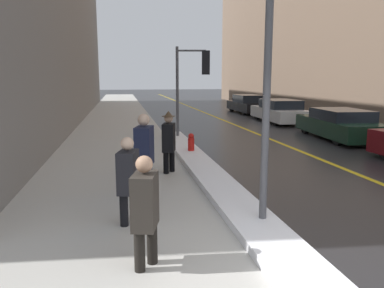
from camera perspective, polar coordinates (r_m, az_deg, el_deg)
The scene contains 13 objects.
sidewalk_slab at distance 18.61m, azimuth -11.22°, elevation 2.42°, with size 4.00×80.00×0.01m.
road_centre_stripe at distance 19.50m, azimuth 6.71°, elevation 2.86°, with size 0.16×80.00×0.00m.
snow_bank_curb at distance 9.58m, azimuth 1.99°, elevation -3.99°, with size 0.81×13.15×0.15m.
lamp_post at distance 5.96m, azimuth 11.71°, elevation 18.68°, with size 0.28×0.28×5.61m.
traffic_light_near at distance 14.67m, azimuth 0.48°, elevation 10.74°, with size 1.30×0.37×3.58m.
pedestrian_trailing at distance 4.74m, azimuth -7.16°, elevation -9.49°, with size 0.39×0.53×1.46m.
pedestrian_nearside at distance 6.18m, azimuth -9.69°, elevation -4.92°, with size 0.39×0.53×1.46m.
pedestrian_in_glasses at distance 7.72m, azimuth -7.28°, elevation -0.94°, with size 0.45×0.61×1.68m.
pedestrian_in_fedora at distance 9.44m, azimuth -3.56°, elevation 0.70°, with size 0.40×0.54×1.59m.
parked_car_dark_green at distance 16.11m, azimuth 21.57°, elevation 2.80°, with size 2.19×4.91×1.18m.
parked_car_white at distance 21.30m, azimuth 13.18°, elevation 4.88°, with size 1.98×4.95×1.25m.
parked_car_black at distance 26.77m, azimuth 8.48°, elevation 6.01°, with size 1.76×4.54×1.26m.
fire_hydrant at distance 11.71m, azimuth -0.14°, elevation -0.08°, with size 0.20×0.20×0.70m.
Camera 1 is at (-1.81, -3.46, 2.38)m, focal length 35.00 mm.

